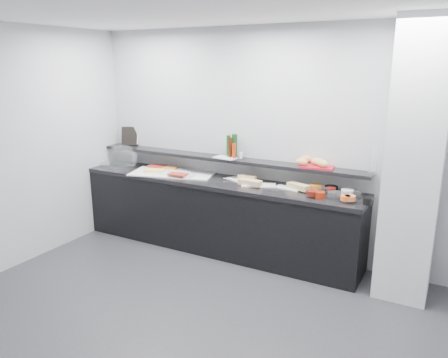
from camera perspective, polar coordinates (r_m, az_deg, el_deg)
The scene contains 56 objects.
ground at distance 4.02m, azimuth -4.55°, elevation -19.60°, with size 5.00×5.00×0.00m, color #2D2D30.
back_wall at distance 5.18m, azimuth 7.32°, elevation 4.50°, with size 5.00×0.02×2.70m, color #A5A7AC.
ceiling at distance 3.34m, azimuth -5.57°, elevation 22.17°, with size 5.00×5.00×0.00m, color white.
column at distance 4.51m, azimuth 23.62°, elevation 1.82°, with size 0.50×0.50×2.70m, color silver.
buffet_cabinet at distance 5.45m, azimuth -1.05°, elevation -4.93°, with size 3.60×0.60×0.85m, color black.
counter_top at distance 5.32m, azimuth -1.07°, elevation -0.37°, with size 3.62×0.62×0.05m, color black.
wall_shelf at distance 5.41m, azimuth -0.17°, elevation 2.67°, with size 3.60×0.25×0.04m, color black.
cloche_base at distance 6.19m, azimuth -13.91°, elevation 1.81°, with size 0.44×0.29×0.04m, color silver.
cloche_dome at distance 6.17m, azimuth -13.06°, elevation 2.82°, with size 0.46×0.30×0.34m, color silver.
linen_runner at distance 5.64m, azimuth -6.72°, elevation 0.77°, with size 1.05×0.50×0.01m, color silver.
platter_meat_a at distance 5.89m, azimuth -8.64°, elevation 1.45°, with size 0.29×0.19×0.01m, color white.
food_meat_a at distance 5.91m, azimuth -8.66°, elevation 1.67°, with size 0.24×0.15×0.02m, color maroon.
platter_salmon at distance 5.70m, azimuth -6.16°, elevation 1.09°, with size 0.31×0.21×0.01m, color white.
food_salmon at distance 5.80m, azimuth -7.02°, elevation 1.49°, with size 0.19×0.12×0.02m, color orange.
platter_cheese at distance 5.65m, azimuth -8.58°, elevation 0.88°, with size 0.27×0.18×0.01m, color white.
food_cheese at distance 5.68m, azimuth -9.05°, elevation 1.12°, with size 0.24×0.15×0.02m, color #F6DF5F.
platter_meat_b at distance 5.47m, azimuth -5.24°, elevation 0.52°, with size 0.27×0.18×0.01m, color silver.
food_meat_b at distance 5.43m, azimuth -6.05°, elevation 0.60°, with size 0.22×0.14×0.02m, color maroon.
sandwich_plate_left at distance 5.26m, azimuth 2.14°, elevation -0.16°, with size 0.37×0.16×0.01m, color white.
sandwich_food_left at distance 5.24m, azimuth 3.08°, elevation 0.19°, with size 0.22×0.09×0.06m, color #DCB473.
tongs_left at distance 5.30m, azimuth 0.72°, elevation 0.08°, with size 0.01×0.01×0.16m, color #B2B5B9.
sandwich_plate_mid at distance 5.07m, azimuth 4.55°, elevation -0.79°, with size 0.39×0.17×0.01m, color white.
sandwich_food_mid at distance 5.03m, azimuth 3.42°, elevation -0.44°, with size 0.27×0.10×0.06m, color tan.
tongs_mid at distance 5.02m, azimuth 2.78°, elevation -0.78°, with size 0.01×0.01×0.16m, color silver.
sandwich_plate_right at distance 4.98m, azimuth 8.39°, elevation -1.18°, with size 0.30×0.13×0.01m, color silver.
sandwich_food_right at distance 4.93m, azimuth 9.69°, elevation -0.97°, with size 0.26×0.10×0.06m, color tan.
tongs_right at distance 4.99m, azimuth 7.22°, elevation -0.99°, with size 0.01×0.01×0.16m, color silver.
bowl_glass_fruit at distance 4.88m, azimuth 13.11°, elevation -1.44°, with size 0.15×0.15×0.07m, color white.
fill_glass_fruit at distance 4.96m, azimuth 11.93°, elevation -0.97°, with size 0.14×0.14×0.05m, color orange.
bowl_black_jam at distance 4.93m, azimuth 13.83°, elevation -1.29°, with size 0.14×0.14×0.07m, color black.
fill_black_jam at distance 4.87m, azimuth 13.81°, elevation -1.37°, with size 0.10×0.10×0.05m, color #5E0F0D.
bowl_glass_cream at distance 4.81m, azimuth 16.59°, elevation -1.92°, with size 0.16×0.16×0.07m, color silver.
fill_glass_cream at distance 4.83m, azimuth 15.81°, elevation -1.62°, with size 0.13×0.13×0.05m, color white.
bowl_red_jam at distance 4.69m, azimuth 12.39°, elevation -2.05°, with size 0.11×0.11×0.07m, color maroon.
fill_red_jam at distance 4.70m, azimuth 11.42°, elevation -1.80°, with size 0.12×0.12×0.05m, color #58110C.
bowl_glass_salmon at distance 4.70m, azimuth 14.44°, elevation -2.13°, with size 0.18×0.18×0.07m, color white.
fill_glass_salmon at distance 4.62m, azimuth 16.14°, elevation -2.40°, with size 0.11×0.11×0.05m, color #D56434.
bowl_black_fruit at distance 4.62m, azimuth 18.34°, elevation -2.74°, with size 0.11×0.11×0.07m, color black.
fill_black_fruit at distance 4.61m, azimuth 15.59°, elevation -2.40°, with size 0.10×0.10×0.05m, color #DE5C1E.
framed_print at distance 6.32m, azimuth -12.19°, elevation 5.50°, with size 0.24×0.02×0.26m, color black.
print_art at distance 6.32m, azimuth -11.77°, elevation 5.52°, with size 0.17×0.00×0.22m, color beige.
condiment_tray at distance 5.34m, azimuth 0.19°, elevation 2.80°, with size 0.28×0.17×0.01m, color white.
bottle_green_a at distance 5.37m, azimuth 0.59°, elevation 4.36°, with size 0.05×0.05×0.26m, color #103C11.
bottle_brown at distance 5.33m, azimuth 0.82°, elevation 4.17°, with size 0.05×0.05×0.24m, color #321709.
bottle_green_b at distance 5.35m, azimuth 1.38°, elevation 4.41°, with size 0.07×0.07×0.28m, color #0E3614.
bottle_hot at distance 5.28m, azimuth 1.31°, elevation 3.73°, with size 0.05×0.05×0.18m, color #A32A0B.
shaker_salt at distance 5.32m, azimuth 2.31°, elevation 3.20°, with size 0.03×0.03×0.07m, color white.
shaker_pepper at distance 5.26m, azimuth 2.22°, elevation 3.07°, with size 0.04×0.04×0.07m, color white.
bread_tray at distance 4.97m, azimuth 12.10°, elevation 1.61°, with size 0.36×0.25×0.02m, color #AB1223.
bread_roll_nw at distance 5.08m, azimuth 10.61°, elevation 2.55°, with size 0.14×0.09×0.08m, color #C4864B.
bread_roll_n at distance 4.98m, azimuth 12.21°, elevation 2.22°, with size 0.15×0.09×0.08m, color tan.
bread_roll_ne at distance 5.00m, azimuth 12.10°, elevation 2.29°, with size 0.15×0.09×0.08m, color #B58D45.
bread_roll_s at distance 4.93m, azimuth 10.11°, elevation 2.21°, with size 0.14×0.09×0.08m, color #D58651.
bread_roll_se at distance 4.89m, azimuth 12.84°, elevation 1.95°, with size 0.13×0.08×0.08m, color tan.
bread_roll_mide at distance 4.94m, azimuth 12.45°, elevation 2.11°, with size 0.12×0.08×0.08m, color tan.
carafe at distance 4.80m, azimuth 18.96°, elevation 2.37°, with size 0.09×0.09×0.30m, color white.
Camera 1 is at (1.85, -2.75, 2.27)m, focal length 35.00 mm.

